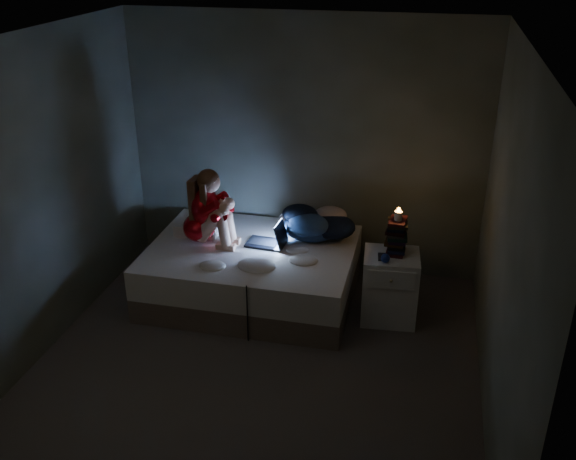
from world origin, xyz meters
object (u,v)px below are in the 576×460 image
(laptop, at_px, (265,232))
(phone, at_px, (381,256))
(bed, at_px, (252,272))
(candle, at_px, (398,216))
(nightstand, at_px, (390,287))
(woman, at_px, (198,206))

(laptop, bearing_deg, phone, -8.25)
(bed, bearing_deg, candle, -1.13)
(bed, relative_size, laptop, 5.25)
(candle, bearing_deg, bed, 178.87)
(bed, relative_size, phone, 13.79)
(bed, distance_m, nightstand, 1.33)
(bed, xyz_separation_m, woman, (-0.51, -0.00, 0.65))
(phone, bearing_deg, laptop, 166.07)
(woman, height_order, nightstand, woman)
(bed, height_order, laptop, laptop)
(candle, height_order, phone, candle)
(nightstand, bearing_deg, laptop, 166.57)
(candle, xyz_separation_m, phone, (-0.11, -0.13, -0.35))
(nightstand, bearing_deg, bed, 171.22)
(bed, distance_m, woman, 0.82)
(candle, bearing_deg, phone, -131.49)
(laptop, bearing_deg, nightstand, -4.66)
(woman, distance_m, candle, 1.86)
(woman, height_order, laptop, woman)
(laptop, distance_m, nightstand, 1.27)
(laptop, bearing_deg, woman, -167.31)
(woman, xyz_separation_m, nightstand, (1.84, -0.09, -0.58))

